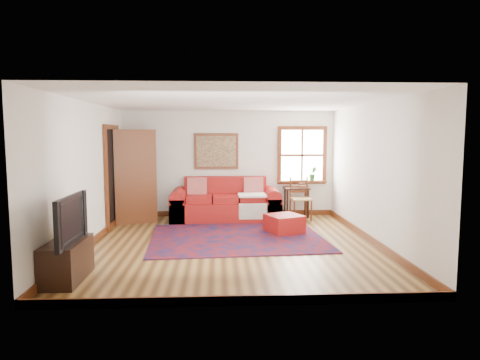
{
  "coord_description": "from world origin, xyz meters",
  "views": [
    {
      "loc": [
        -0.24,
        -7.41,
        1.93
      ],
      "look_at": [
        0.16,
        0.6,
        1.09
      ],
      "focal_mm": 32.0,
      "sensor_mm": 36.0,
      "label": 1
    }
  ],
  "objects": [
    {
      "name": "media_cabinet",
      "position": [
        -2.27,
        -1.75,
        0.27
      ],
      "size": [
        0.44,
        0.97,
        0.53
      ],
      "primitive_type": "cube",
      "color": "black",
      "rests_on": "ground"
    },
    {
      "name": "red_ottoman",
      "position": [
        1.05,
        0.87,
        0.18
      ],
      "size": [
        0.82,
        0.82,
        0.36
      ],
      "primitive_type": "cube",
      "rotation": [
        0.0,
        0.0,
        0.39
      ],
      "color": "maroon",
      "rests_on": "ground"
    },
    {
      "name": "framed_artwork",
      "position": [
        -0.3,
        2.71,
        1.55
      ],
      "size": [
        1.05,
        0.07,
        0.85
      ],
      "color": "#5F2C14",
      "rests_on": "ground"
    },
    {
      "name": "television",
      "position": [
        -2.25,
        -1.89,
        0.85
      ],
      "size": [
        0.14,
        1.1,
        0.63
      ],
      "primitive_type": "imported",
      "rotation": [
        0.0,
        0.0,
        1.57
      ],
      "color": "black",
      "rests_on": "media_cabinet"
    },
    {
      "name": "ground",
      "position": [
        0.0,
        0.0,
        0.0
      ],
      "size": [
        5.5,
        5.5,
        0.0
      ],
      "primitive_type": "plane",
      "color": "#492D13",
      "rests_on": "ground"
    },
    {
      "name": "window",
      "position": [
        1.78,
        2.7,
        1.31
      ],
      "size": [
        1.18,
        0.2,
        1.38
      ],
      "color": "white",
      "rests_on": "ground"
    },
    {
      "name": "room_envelope",
      "position": [
        0.0,
        0.02,
        1.65
      ],
      "size": [
        5.04,
        5.54,
        2.52
      ],
      "color": "silver",
      "rests_on": "ground"
    },
    {
      "name": "doorway",
      "position": [
        -2.21,
        1.78,
        1.07
      ],
      "size": [
        0.89,
        1.08,
        2.14
      ],
      "color": "black",
      "rests_on": "ground"
    },
    {
      "name": "ladder_back_chair",
      "position": [
        1.62,
        2.19,
        0.52
      ],
      "size": [
        0.49,
        0.47,
        0.97
      ],
      "color": "tan",
      "rests_on": "ground"
    },
    {
      "name": "red_leather_sofa",
      "position": [
        -0.08,
        2.27,
        0.32
      ],
      "size": [
        2.46,
        1.02,
        0.96
      ],
      "color": "maroon",
      "rests_on": "ground"
    },
    {
      "name": "candle_hurricane",
      "position": [
        -2.22,
        -1.32,
        0.62
      ],
      "size": [
        0.12,
        0.12,
        0.18
      ],
      "color": "silver",
      "rests_on": "media_cabinet"
    },
    {
      "name": "side_table",
      "position": [
        1.59,
        2.48,
        0.58
      ],
      "size": [
        0.59,
        0.44,
        0.71
      ],
      "color": "black",
      "rests_on": "ground"
    },
    {
      "name": "persian_rug",
      "position": [
        0.09,
        0.46,
        0.01
      ],
      "size": [
        3.36,
        2.77,
        0.02
      ],
      "primitive_type": "cube",
      "rotation": [
        0.0,
        0.0,
        0.07
      ],
      "color": "#600D10",
      "rests_on": "ground"
    }
  ]
}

